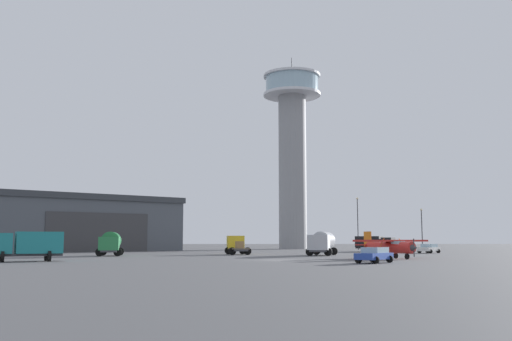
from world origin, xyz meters
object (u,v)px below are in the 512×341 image
Objects in this scene: airplane_red at (389,246)px; truck_fuel_tanker_green at (111,243)px; truck_box_teal at (28,244)px; car_white at (429,248)px; truck_flatbed_yellow at (237,245)px; truck_box_black at (374,243)px; light_post_west at (422,225)px; car_blue at (374,254)px; control_tower at (292,141)px; light_post_centre at (358,219)px; truck_fuel_tanker_silver at (322,242)px.

truck_fuel_tanker_green is at bearing -141.36° from airplane_red.
truck_box_teal is 1.03× the size of truck_fuel_tanker_green.
car_white is at bearing 98.06° from truck_fuel_tanker_green.
car_white is at bearing -85.87° from truck_flatbed_yellow.
airplane_red is 1.38× the size of truck_box_black.
airplane_red is at bearing -145.92° from truck_flatbed_yellow.
car_white is (28.66, 6.46, -0.49)m from truck_flatbed_yellow.
light_post_west reaches higher than truck_box_teal.
car_white is at bearing -105.98° from light_post_west.
airplane_red is 1.41× the size of truck_box_teal.
car_blue is 0.57× the size of light_post_west.
truck_box_black is at bearing 114.19° from truck_fuel_tanker_green.
control_tower is at bearing 142.70° from light_post_west.
truck_box_teal is at bearing 132.52° from truck_flatbed_yellow.
light_post_centre is (11.86, 61.38, 5.24)m from car_blue.
control_tower is 48.28m from car_white.
light_post_west reaches higher than airplane_red.
light_post_centre is (12.74, 37.48, 4.30)m from truck_fuel_tanker_silver.
car_blue is at bearing 20.73° from truck_fuel_tanker_silver.
truck_fuel_tanker_silver is (-5.18, 12.86, 0.33)m from airplane_red.
truck_box_black is 1.54× the size of car_white.
light_post_west is at bearing 74.12° from truck_box_black.
truck_flatbed_yellow is 1.38× the size of car_blue.
light_post_west reaches higher than truck_flatbed_yellow.
car_white is at bearing -79.40° from light_post_centre.
truck_flatbed_yellow is 0.61× the size of light_post_centre.
truck_box_teal is 31.68m from car_blue.
airplane_red is 11.87m from car_blue.
truck_flatbed_yellow is 0.98× the size of truck_fuel_tanker_green.
light_post_centre is (-4.92, 26.30, 5.24)m from car_white.
truck_box_teal is (-19.47, -24.12, 0.35)m from truck_flatbed_yellow.
truck_flatbed_yellow reaches higher than car_white.
airplane_red is 1.16× the size of light_post_west.
truck_fuel_tanker_green reaches higher than truck_box_teal.
car_blue is at bearing -90.33° from control_tower.
light_post_west reaches higher than truck_box_black.
car_white is (16.78, 35.08, 0.00)m from car_blue.
truck_flatbed_yellow reaches higher than car_blue.
truck_flatbed_yellow is (-11.00, 4.71, -0.46)m from truck_fuel_tanker_silver.
airplane_red is at bearing 40.58° from truck_fuel_tanker_silver.
truck_fuel_tanker_green is 46.13m from car_white.
truck_flatbed_yellow is (-16.19, 17.57, -0.13)m from airplane_red.
car_blue is 1.04× the size of car_white.
truck_box_teal reaches higher than car_blue.
airplane_red is 36.25m from truck_box_teal.
car_white is at bearing -67.33° from control_tower.
truck_flatbed_yellow is 30.99m from truck_box_teal.
control_tower is 34.21m from light_post_west.
airplane_red is 34.08m from truck_fuel_tanker_green.
car_blue is 62.74m from light_post_centre.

